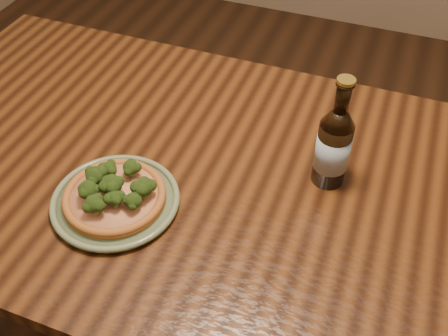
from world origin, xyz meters
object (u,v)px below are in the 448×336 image
(table, at_px, (201,197))
(beer_bottle, at_px, (333,146))
(pizza, at_px, (114,194))
(plate, at_px, (116,201))

(table, relative_size, beer_bottle, 6.04)
(pizza, bearing_deg, plate, 123.32)
(table, xyz_separation_m, pizza, (-0.12, -0.16, 0.12))
(table, height_order, plate, plate)
(beer_bottle, bearing_deg, plate, -159.44)
(plate, bearing_deg, table, 52.15)
(plate, xyz_separation_m, beer_bottle, (0.40, 0.23, 0.09))
(plate, distance_m, beer_bottle, 0.47)
(plate, relative_size, beer_bottle, 1.02)
(plate, xyz_separation_m, pizza, (0.00, -0.00, 0.02))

